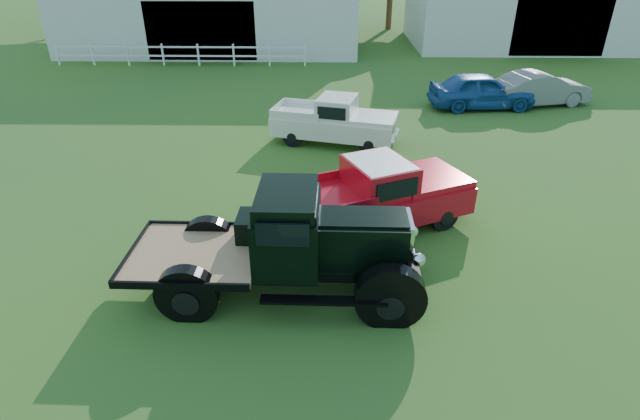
# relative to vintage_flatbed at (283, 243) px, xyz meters

# --- Properties ---
(ground) EXTENTS (120.00, 120.00, 0.00)m
(ground) POSITION_rel_vintage_flatbed_xyz_m (0.50, 0.36, -1.15)
(ground) COLOR #416C1D
(shed_left) EXTENTS (18.80, 10.20, 5.60)m
(shed_left) POSITION_rel_vintage_flatbed_xyz_m (-6.50, 26.36, 1.65)
(shed_left) COLOR silver
(shed_left) RESTS_ON ground
(shed_right) EXTENTS (16.80, 9.20, 5.20)m
(shed_right) POSITION_rel_vintage_flatbed_xyz_m (14.50, 27.36, 1.45)
(shed_right) COLOR silver
(shed_right) RESTS_ON ground
(fence_rail) EXTENTS (14.20, 0.16, 1.20)m
(fence_rail) POSITION_rel_vintage_flatbed_xyz_m (-7.50, 20.36, -0.55)
(fence_rail) COLOR white
(fence_rail) RESTS_ON ground
(vintage_flatbed) EXTENTS (5.83, 2.39, 2.30)m
(vintage_flatbed) POSITION_rel_vintage_flatbed_xyz_m (0.00, 0.00, 0.00)
(vintage_flatbed) COLOR black
(vintage_flatbed) RESTS_ON ground
(red_pickup) EXTENTS (5.29, 3.81, 1.80)m
(red_pickup) POSITION_rel_vintage_flatbed_xyz_m (2.01, 2.60, -0.25)
(red_pickup) COLOR red
(red_pickup) RESTS_ON ground
(white_pickup) EXTENTS (4.73, 2.79, 1.63)m
(white_pickup) POSITION_rel_vintage_flatbed_xyz_m (1.07, 8.45, -0.33)
(white_pickup) COLOR silver
(white_pickup) RESTS_ON ground
(misc_car_blue) EXTENTS (4.48, 2.08, 1.49)m
(misc_car_blue) POSITION_rel_vintage_flatbed_xyz_m (7.32, 12.70, -0.41)
(misc_car_blue) COLOR #204A88
(misc_car_blue) RESTS_ON ground
(misc_car_grey) EXTENTS (4.49, 2.45, 1.40)m
(misc_car_grey) POSITION_rel_vintage_flatbed_xyz_m (9.93, 13.17, -0.45)
(misc_car_grey) COLOR slate
(misc_car_grey) RESTS_ON ground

